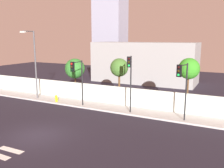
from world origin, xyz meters
TOP-DOWN VIEW (x-y plane):
  - ground_plane at (0.00, 0.00)m, footprint 80.00×80.00m
  - sidewalk at (0.00, 8.20)m, footprint 36.00×2.40m
  - perimeter_wall at (0.00, 9.49)m, footprint 36.00×0.18m
  - traffic_light_left at (-1.23, 6.71)m, footprint 0.34×1.77m
  - traffic_light_center at (8.48, 6.73)m, footprint 0.56×1.77m
  - traffic_light_right at (4.00, 7.09)m, footprint 0.42×1.13m
  - street_lamp_curbside at (-7.38, 7.53)m, footprint 0.62×1.82m
  - fire_hydrant at (-4.44, 7.42)m, footprint 0.44×0.26m
  - roadside_tree_leftmost at (-4.03, 10.31)m, footprint 2.24×2.24m
  - roadside_tree_midleft at (1.48, 10.31)m, footprint 1.86×1.86m
  - roadside_tree_midright at (8.34, 10.31)m, footprint 1.89×1.89m
  - low_building_distant at (-0.47, 23.49)m, footprint 15.62×6.00m
  - tower_on_skyline at (-12.55, 35.49)m, footprint 6.35×5.00m

SIDE VIEW (x-z plane):
  - ground_plane at x=0.00m, z-range 0.00..0.00m
  - sidewalk at x=0.00m, z-range 0.00..0.15m
  - fire_hydrant at x=-4.44m, z-range 0.18..0.90m
  - perimeter_wall at x=0.00m, z-range 0.15..1.95m
  - low_building_distant at x=-0.47m, z-range 0.00..6.12m
  - roadside_tree_leftmost at x=-4.03m, z-range 1.11..5.59m
  - traffic_light_left at x=-1.23m, z-range 1.20..5.66m
  - traffic_light_center at x=8.48m, z-range 1.24..5.89m
  - roadside_tree_midleft at x=1.48m, z-range 1.38..6.08m
  - traffic_light_right at x=4.00m, z-range 1.28..6.34m
  - roadside_tree_midright at x=8.34m, z-range 1.53..6.52m
  - street_lamp_curbside at x=-7.38m, z-range 0.76..8.09m
  - tower_on_skyline at x=-12.55m, z-range 0.00..23.49m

